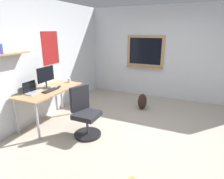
{
  "coord_description": "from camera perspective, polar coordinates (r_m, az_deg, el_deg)",
  "views": [
    {
      "loc": [
        -3.2,
        -0.73,
        1.95
      ],
      "look_at": [
        0.0,
        0.72,
        0.85
      ],
      "focal_mm": 30.62,
      "sensor_mm": 36.0,
      "label": 1
    }
  ],
  "objects": [
    {
      "name": "ground_plane",
      "position": [
        3.81,
        10.11,
        -13.65
      ],
      "size": [
        5.2,
        5.2,
        0.0
      ],
      "primitive_type": "plane",
      "color": "#ADA393",
      "rests_on": "ground"
    },
    {
      "name": "wall_back",
      "position": [
        4.55,
        -20.58,
        8.12
      ],
      "size": [
        5.0,
        0.3,
        2.6
      ],
      "color": "silver",
      "rests_on": "ground"
    },
    {
      "name": "wall_right",
      "position": [
        5.73,
        16.84,
        10.17
      ],
      "size": [
        0.22,
        5.0,
        2.6
      ],
      "color": "silver",
      "rests_on": "ground"
    },
    {
      "name": "desk",
      "position": [
        4.25,
        -17.99,
        -0.9
      ],
      "size": [
        1.46,
        0.65,
        0.75
      ],
      "color": "tan",
      "rests_on": "ground"
    },
    {
      "name": "office_chair",
      "position": [
        3.69,
        -8.11,
        -7.5
      ],
      "size": [
        0.53,
        0.55,
        0.95
      ],
      "color": "black",
      "rests_on": "ground"
    },
    {
      "name": "laptop",
      "position": [
        4.09,
        -22.81,
        -0.21
      ],
      "size": [
        0.31,
        0.21,
        0.23
      ],
      "color": "#ADAFB5",
      "rests_on": "desk"
    },
    {
      "name": "monitor_primary",
      "position": [
        4.25,
        -19.16,
        3.83
      ],
      "size": [
        0.46,
        0.17,
        0.46
      ],
      "color": "#38383D",
      "rests_on": "desk"
    },
    {
      "name": "keyboard",
      "position": [
        4.12,
        -17.93,
        -0.23
      ],
      "size": [
        0.37,
        0.13,
        0.02
      ],
      "primitive_type": "cube",
      "color": "black",
      "rests_on": "desk"
    },
    {
      "name": "computer_mouse",
      "position": [
        4.32,
        -15.48,
        0.88
      ],
      "size": [
        0.1,
        0.06,
        0.03
      ],
      "primitive_type": "ellipsoid",
      "color": "#262628",
      "rests_on": "desk"
    },
    {
      "name": "coffee_mug",
      "position": [
        4.66,
        -12.7,
        2.66
      ],
      "size": [
        0.08,
        0.08,
        0.09
      ],
      "primitive_type": "cylinder",
      "color": "silver",
      "rests_on": "desk"
    },
    {
      "name": "backpack",
      "position": [
        4.95,
        9.02,
        -3.56
      ],
      "size": [
        0.32,
        0.22,
        0.4
      ],
      "primitive_type": "ellipsoid",
      "color": "black",
      "rests_on": "ground"
    }
  ]
}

